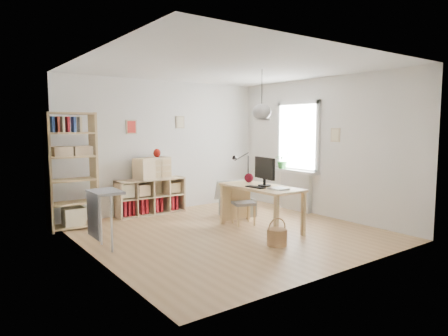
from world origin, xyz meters
TOP-DOWN VIEW (x-y plane):
  - ground at (0.00, 0.00)m, footprint 4.50×4.50m
  - room_shell at (0.55, -0.15)m, footprint 4.50×4.50m
  - window_unit at (2.23, 0.60)m, footprint 0.07×1.16m
  - radiator at (2.19, 0.60)m, footprint 0.10×0.80m
  - windowsill at (2.14, 0.60)m, footprint 0.22×1.20m
  - desk at (0.55, -0.15)m, footprint 0.70×1.50m
  - cube_shelf at (-0.47, 2.08)m, footprint 1.40×0.38m
  - tall_bookshelf at (-2.04, 1.80)m, footprint 0.80×0.38m
  - side_table at (-2.04, 0.35)m, footprint 0.40×0.55m
  - chair at (0.55, 0.34)m, footprint 0.46×0.46m
  - wicker_basket at (0.13, -1.00)m, footprint 0.30×0.30m
  - storage_chest at (0.89, 0.96)m, footprint 0.80×0.86m
  - monitor at (0.61, -0.17)m, footprint 0.22×0.56m
  - keyboard at (0.37, -0.22)m, footprint 0.17×0.37m
  - task_lamp at (0.59, 0.46)m, footprint 0.47×0.17m
  - yarn_ball at (0.68, 0.32)m, footprint 0.17×0.17m
  - paper_tray at (0.53, -0.60)m, footprint 0.26×0.31m
  - drawer_chest at (-0.41, 2.04)m, footprint 0.80×0.52m
  - red_vase at (-0.30, 2.04)m, footprint 0.15×0.15m
  - potted_plant at (2.12, 0.95)m, footprint 0.39×0.36m

SIDE VIEW (x-z plane):
  - ground at x=0.00m, z-range 0.00..0.00m
  - wicker_basket at x=0.13m, z-range -0.07..0.34m
  - storage_chest at x=0.89m, z-range -0.12..0.56m
  - cube_shelf at x=-0.47m, z-range -0.06..0.66m
  - radiator at x=2.19m, z-range 0.00..0.80m
  - chair at x=0.55m, z-range 0.05..0.79m
  - desk at x=0.55m, z-range 0.28..1.03m
  - side_table at x=-2.04m, z-range 0.24..1.09m
  - keyboard at x=0.37m, z-range 0.75..0.77m
  - paper_tray at x=0.53m, z-range 0.75..0.78m
  - windowsill at x=2.14m, z-range 0.80..0.86m
  - yarn_ball at x=0.68m, z-range 0.75..0.92m
  - drawer_chest at x=-0.41m, z-range 0.72..1.14m
  - monitor at x=0.61m, z-range 0.78..1.27m
  - potted_plant at x=2.12m, z-range 0.86..1.22m
  - task_lamp at x=0.59m, z-range 0.84..1.33m
  - tall_bookshelf at x=-2.04m, z-range 0.09..2.09m
  - red_vase at x=-0.30m, z-range 1.14..1.32m
  - window_unit at x=2.23m, z-range 0.82..2.28m
  - room_shell at x=0.55m, z-range -0.25..4.25m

